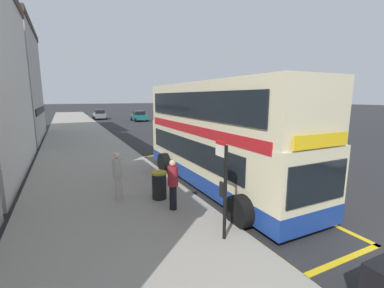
{
  "coord_description": "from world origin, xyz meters",
  "views": [
    {
      "loc": [
        -8.26,
        -1.84,
        3.81
      ],
      "look_at": [
        -2.89,
        9.1,
        1.61
      ],
      "focal_mm": 24.36,
      "sensor_mm": 36.0,
      "label": 1
    }
  ],
  "objects_px": {
    "double_decker_bus": "(217,138)",
    "parked_car_teal_behind": "(139,116)",
    "pedestrian_further_back": "(173,183)",
    "bus_stop_sign": "(224,182)",
    "parked_car_grey_across": "(99,115)",
    "pedestrian_waiting_near_sign": "(118,173)",
    "litter_bin": "(159,185)"
  },
  "relations": [
    {
      "from": "bus_stop_sign",
      "to": "litter_bin",
      "type": "bearing_deg",
      "value": 100.66
    },
    {
      "from": "double_decker_bus",
      "to": "parked_car_grey_across",
      "type": "height_order",
      "value": "double_decker_bus"
    },
    {
      "from": "bus_stop_sign",
      "to": "pedestrian_waiting_near_sign",
      "type": "relative_size",
      "value": 1.48
    },
    {
      "from": "double_decker_bus",
      "to": "pedestrian_further_back",
      "type": "xyz_separation_m",
      "value": [
        -2.78,
        -1.84,
        -1.01
      ]
    },
    {
      "from": "pedestrian_waiting_near_sign",
      "to": "litter_bin",
      "type": "height_order",
      "value": "pedestrian_waiting_near_sign"
    },
    {
      "from": "parked_car_teal_behind",
      "to": "litter_bin",
      "type": "bearing_deg",
      "value": -102.83
    },
    {
      "from": "bus_stop_sign",
      "to": "parked_car_teal_behind",
      "type": "relative_size",
      "value": 0.61
    },
    {
      "from": "litter_bin",
      "to": "parked_car_teal_behind",
      "type": "bearing_deg",
      "value": 76.4
    },
    {
      "from": "bus_stop_sign",
      "to": "pedestrian_further_back",
      "type": "xyz_separation_m",
      "value": [
        -0.52,
        2.21,
        -0.61
      ]
    },
    {
      "from": "bus_stop_sign",
      "to": "parked_car_grey_across",
      "type": "xyz_separation_m",
      "value": [
        2.01,
        42.56,
        -0.87
      ]
    },
    {
      "from": "pedestrian_waiting_near_sign",
      "to": "pedestrian_further_back",
      "type": "relative_size",
      "value": 1.03
    },
    {
      "from": "parked_car_teal_behind",
      "to": "parked_car_grey_across",
      "type": "height_order",
      "value": "same"
    },
    {
      "from": "pedestrian_further_back",
      "to": "bus_stop_sign",
      "type": "bearing_deg",
      "value": -76.86
    },
    {
      "from": "double_decker_bus",
      "to": "pedestrian_further_back",
      "type": "relative_size",
      "value": 6.01
    },
    {
      "from": "bus_stop_sign",
      "to": "pedestrian_further_back",
      "type": "bearing_deg",
      "value": 103.14
    },
    {
      "from": "parked_car_teal_behind",
      "to": "pedestrian_further_back",
      "type": "bearing_deg",
      "value": -102.24
    },
    {
      "from": "double_decker_bus",
      "to": "parked_car_teal_behind",
      "type": "height_order",
      "value": "double_decker_bus"
    },
    {
      "from": "parked_car_grey_across",
      "to": "bus_stop_sign",
      "type": "bearing_deg",
      "value": -90.26
    },
    {
      "from": "double_decker_bus",
      "to": "parked_car_teal_behind",
      "type": "relative_size",
      "value": 2.41
    },
    {
      "from": "double_decker_bus",
      "to": "litter_bin",
      "type": "bearing_deg",
      "value": -165.3
    },
    {
      "from": "parked_car_teal_behind",
      "to": "parked_car_grey_across",
      "type": "relative_size",
      "value": 1.0
    },
    {
      "from": "double_decker_bus",
      "to": "litter_bin",
      "type": "distance_m",
      "value": 3.3
    },
    {
      "from": "bus_stop_sign",
      "to": "parked_car_teal_behind",
      "type": "bearing_deg",
      "value": 78.54
    },
    {
      "from": "bus_stop_sign",
      "to": "pedestrian_further_back",
      "type": "distance_m",
      "value": 2.35
    },
    {
      "from": "double_decker_bus",
      "to": "pedestrian_further_back",
      "type": "distance_m",
      "value": 3.48
    },
    {
      "from": "parked_car_grey_across",
      "to": "pedestrian_further_back",
      "type": "distance_m",
      "value": 40.44
    },
    {
      "from": "parked_car_teal_behind",
      "to": "parked_car_grey_across",
      "type": "xyz_separation_m",
      "value": [
        -5.3,
        6.5,
        0.0
      ]
    },
    {
      "from": "parked_car_teal_behind",
      "to": "bus_stop_sign",
      "type": "bearing_deg",
      "value": -100.69
    },
    {
      "from": "litter_bin",
      "to": "pedestrian_waiting_near_sign",
      "type": "bearing_deg",
      "value": 153.47
    },
    {
      "from": "double_decker_bus",
      "to": "parked_car_teal_behind",
      "type": "bearing_deg",
      "value": 81.05
    },
    {
      "from": "parked_car_grey_across",
      "to": "litter_bin",
      "type": "height_order",
      "value": "parked_car_grey_across"
    },
    {
      "from": "pedestrian_waiting_near_sign",
      "to": "bus_stop_sign",
      "type": "bearing_deg",
      "value": -63.65
    }
  ]
}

